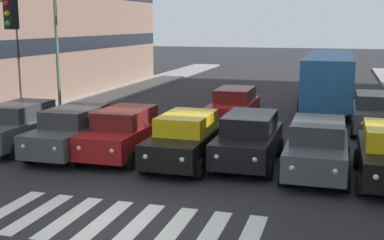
# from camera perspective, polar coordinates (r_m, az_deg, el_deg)

# --- Properties ---
(ground_plane) EXTENTS (180.00, 180.00, 0.00)m
(ground_plane) POSITION_cam_1_polar(r_m,az_deg,el_deg) (12.36, -8.27, -11.58)
(ground_plane) COLOR #262628
(crosswalk_markings) EXTENTS (6.75, 2.80, 0.01)m
(crosswalk_markings) POSITION_cam_1_polar(r_m,az_deg,el_deg) (12.35, -8.27, -11.57)
(crosswalk_markings) COLOR silver
(crosswalk_markings) RESTS_ON ground_plane
(car_1) EXTENTS (2.02, 4.44, 1.72)m
(car_1) POSITION_cam_1_polar(r_m,az_deg,el_deg) (16.19, 14.12, -3.05)
(car_1) COLOR #474C51
(car_1) RESTS_ON ground_plane
(car_2) EXTENTS (2.02, 4.44, 1.72)m
(car_2) POSITION_cam_1_polar(r_m,az_deg,el_deg) (16.97, 6.50, -2.14)
(car_2) COLOR black
(car_2) RESTS_ON ground_plane
(car_3) EXTENTS (2.02, 4.44, 1.72)m
(car_3) POSITION_cam_1_polar(r_m,az_deg,el_deg) (16.86, -0.72, -2.16)
(car_3) COLOR black
(car_3) RESTS_ON ground_plane
(car_4) EXTENTS (2.02, 4.44, 1.72)m
(car_4) POSITION_cam_1_polar(r_m,az_deg,el_deg) (18.03, -7.76, -1.40)
(car_4) COLOR maroon
(car_4) RESTS_ON ground_plane
(car_5) EXTENTS (2.02, 4.44, 1.72)m
(car_5) POSITION_cam_1_polar(r_m,az_deg,el_deg) (18.59, -13.34, -1.22)
(car_5) COLOR #474C51
(car_5) RESTS_ON ground_plane
(car_6) EXTENTS (2.02, 4.44, 1.72)m
(car_6) POSITION_cam_1_polar(r_m,az_deg,el_deg) (20.22, -19.18, -0.57)
(car_6) COLOR #474C51
(car_6) RESTS_ON ground_plane
(car_row2_0) EXTENTS (2.02, 4.44, 1.72)m
(car_row2_0) POSITION_cam_1_polar(r_m,az_deg,el_deg) (23.63, 4.84, 1.60)
(car_row2_0) COLOR maroon
(car_row2_0) RESTS_ON ground_plane
(car_row2_1) EXTENTS (2.02, 4.44, 1.72)m
(car_row2_1) POSITION_cam_1_polar(r_m,az_deg,el_deg) (23.26, 20.13, 0.81)
(car_row2_1) COLOR #474C51
(car_row2_1) RESTS_ON ground_plane
(bus_behind_traffic) EXTENTS (2.78, 10.50, 3.00)m
(bus_behind_traffic) POSITION_cam_1_polar(r_m,az_deg,el_deg) (29.46, 15.38, 5.01)
(bus_behind_traffic) COLOR #286BAD
(bus_behind_traffic) RESTS_ON ground_plane
(street_lamp_right) EXTENTS (3.49, 0.28, 7.31)m
(street_lamp_right) POSITION_cam_1_polar(r_m,az_deg,el_deg) (25.83, -14.16, 10.55)
(street_lamp_right) COLOR #4C6B56
(street_lamp_right) RESTS_ON sidewalk_right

